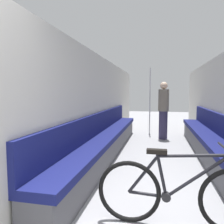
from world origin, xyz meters
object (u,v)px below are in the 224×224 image
at_px(bicycle, 179,194).
at_px(grab_pole_near, 150,102).
at_px(bench_seat_row_left, 106,141).
at_px(passenger_standing, 163,110).
at_px(bench_seat_row_right, 213,146).

distance_m(bicycle, grab_pole_near, 5.02).
xyz_separation_m(bench_seat_row_left, grab_pole_near, (0.80, 2.67, 0.73)).
relative_size(bicycle, passenger_standing, 1.00).
bearing_deg(bench_seat_row_left, passenger_standing, 59.09).
height_order(bicycle, passenger_standing, passenger_standing).
xyz_separation_m(bench_seat_row_right, bicycle, (-0.83, -2.28, 0.04)).
bearing_deg(bench_seat_row_left, bench_seat_row_right, 0.00).
relative_size(bench_seat_row_left, passenger_standing, 3.42).
bearing_deg(bench_seat_row_left, grab_pole_near, 73.35).
distance_m(bench_seat_row_right, grab_pole_near, 3.06).
xyz_separation_m(bicycle, passenger_standing, (-0.08, 4.30, 0.50)).
relative_size(bench_seat_row_left, bicycle, 3.43).
relative_size(bicycle, grab_pole_near, 0.77).
height_order(grab_pole_near, passenger_standing, grab_pole_near).
height_order(bench_seat_row_left, bench_seat_row_right, same).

